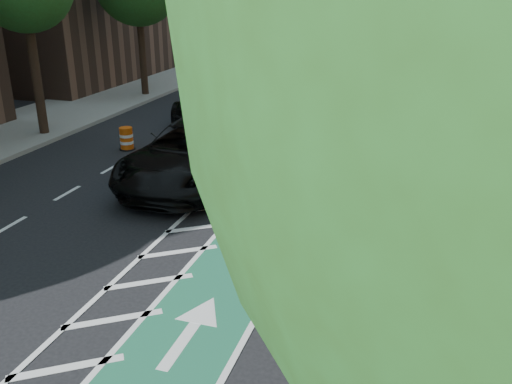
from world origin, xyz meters
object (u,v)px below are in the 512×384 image
at_px(skateboarder, 301,178).
at_px(suv_far, 219,96).
at_px(suv_near, 196,152).
at_px(barrel_a, 127,139).

relative_size(skateboarder, suv_far, 0.29).
relative_size(suv_near, barrel_a, 7.99).
distance_m(skateboarder, barrel_a, 8.55).
bearing_deg(barrel_a, suv_far, 76.59).
xyz_separation_m(skateboarder, barrel_a, (-7.50, 4.05, -0.70)).
bearing_deg(skateboarder, suv_near, -40.32).
bearing_deg(suv_near, barrel_a, 149.14).
height_order(skateboarder, barrel_a, skateboarder).
relative_size(skateboarder, suv_near, 0.30).
height_order(suv_near, barrel_a, suv_near).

